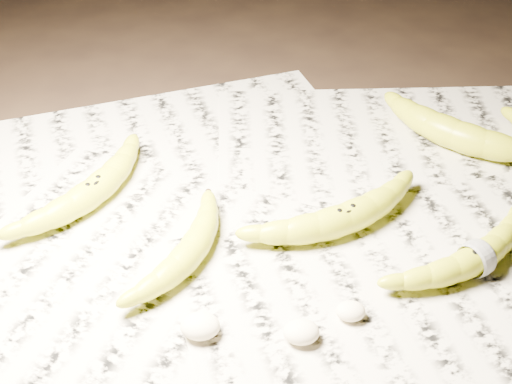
{
  "coord_description": "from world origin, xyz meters",
  "views": [
    {
      "loc": [
        -0.03,
        -0.6,
        0.53
      ],
      "look_at": [
        -0.02,
        0.03,
        0.05
      ],
      "focal_mm": 50.0,
      "sensor_mm": 36.0,
      "label": 1
    }
  ],
  "objects_px": {
    "banana_center": "(344,216)",
    "banana_taped": "(477,256)",
    "banana_upper_a": "(457,132)",
    "banana_left_b": "(191,249)",
    "banana_left_a": "(93,189)"
  },
  "relations": [
    {
      "from": "banana_taped",
      "to": "banana_upper_a",
      "type": "xyz_separation_m",
      "value": [
        0.03,
        0.23,
        0.0
      ]
    },
    {
      "from": "banana_left_b",
      "to": "banana_taped",
      "type": "distance_m",
      "value": 0.3
    },
    {
      "from": "banana_upper_a",
      "to": "banana_left_b",
      "type": "bearing_deg",
      "value": -108.48
    },
    {
      "from": "banana_left_b",
      "to": "banana_taped",
      "type": "height_order",
      "value": "same"
    },
    {
      "from": "banana_left_a",
      "to": "banana_upper_a",
      "type": "bearing_deg",
      "value": -43.7
    },
    {
      "from": "banana_left_a",
      "to": "banana_upper_a",
      "type": "distance_m",
      "value": 0.47
    },
    {
      "from": "banana_left_b",
      "to": "banana_upper_a",
      "type": "xyz_separation_m",
      "value": [
        0.33,
        0.22,
        0.0
      ]
    },
    {
      "from": "banana_taped",
      "to": "banana_upper_a",
      "type": "bearing_deg",
      "value": 47.69
    },
    {
      "from": "banana_left_b",
      "to": "banana_taped",
      "type": "xyz_separation_m",
      "value": [
        0.3,
        -0.01,
        -0.0
      ]
    },
    {
      "from": "banana_left_b",
      "to": "banana_upper_a",
      "type": "distance_m",
      "value": 0.4
    },
    {
      "from": "banana_center",
      "to": "banana_taped",
      "type": "bearing_deg",
      "value": -52.85
    },
    {
      "from": "banana_center",
      "to": "banana_taped",
      "type": "xyz_separation_m",
      "value": [
        0.13,
        -0.06,
        -0.0
      ]
    },
    {
      "from": "banana_left_a",
      "to": "banana_taped",
      "type": "relative_size",
      "value": 1.05
    },
    {
      "from": "banana_left_b",
      "to": "banana_upper_a",
      "type": "height_order",
      "value": "banana_upper_a"
    },
    {
      "from": "banana_left_a",
      "to": "banana_center",
      "type": "relative_size",
      "value": 1.0
    }
  ]
}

